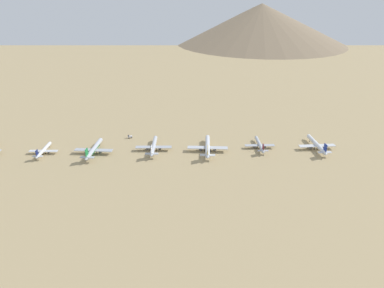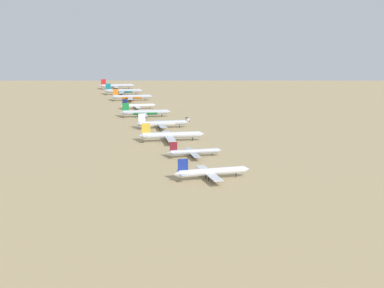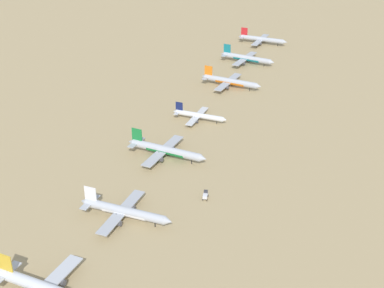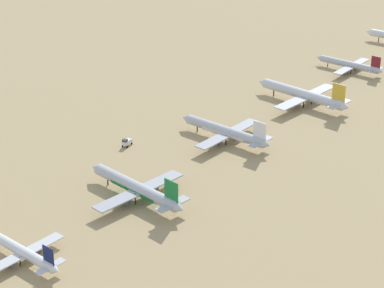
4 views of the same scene
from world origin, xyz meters
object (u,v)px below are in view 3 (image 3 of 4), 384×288
object	(u,v)px
parked_jet_8	(262,39)
parked_jet_3	(124,211)
parked_jet_5	(199,116)
parked_jet_7	(246,58)
parked_jet_6	(230,81)
service_truck	(205,195)
parked_jet_4	(165,150)

from	to	relation	value
parked_jet_8	parked_jet_3	bearing A→B (deg)	-90.97
parked_jet_3	parked_jet_5	xyz separation A→B (m)	(0.15, 122.71, -1.02)
parked_jet_3	parked_jet_7	world-z (taller)	parked_jet_7
parked_jet_7	parked_jet_3	bearing A→B (deg)	-90.95
parked_jet_6	service_truck	bearing A→B (deg)	-79.92
parked_jet_5	parked_jet_7	bearing A→B (deg)	88.20
parked_jet_3	parked_jet_6	xyz separation A→B (m)	(4.75, 189.75, 0.01)
parked_jet_3	parked_jet_5	world-z (taller)	parked_jet_3
parked_jet_7	parked_jet_8	world-z (taller)	parked_jet_7
parked_jet_5	service_truck	bearing A→B (deg)	-70.30
parked_jet_8	parked_jet_6	bearing A→B (deg)	-90.24
parked_jet_7	parked_jet_6	bearing A→B (deg)	-89.40
parked_jet_8	service_truck	distance (m)	279.82
parked_jet_5	parked_jet_8	size ratio (longest dim) A/B	0.81
parked_jet_3	parked_jet_4	distance (m)	66.44
parked_jet_3	parked_jet_7	xyz separation A→B (m)	(4.13, 249.13, 0.02)
parked_jet_4	parked_jet_8	size ratio (longest dim) A/B	1.08
parked_jet_5	service_truck	size ratio (longest dim) A/B	7.22
parked_jet_3	parked_jet_4	xyz separation A→B (m)	(-3.06, 66.36, 0.20)
parked_jet_6	parked_jet_5	bearing A→B (deg)	-93.93
parked_jet_7	service_truck	distance (m)	219.99
parked_jet_3	parked_jet_6	size ratio (longest dim) A/B	1.00
parked_jet_4	parked_jet_6	bearing A→B (deg)	86.38
parked_jet_5	parked_jet_3	bearing A→B (deg)	-90.07
parked_jet_4	parked_jet_5	distance (m)	56.45
parked_jet_6	parked_jet_4	bearing A→B (deg)	-93.62
parked_jet_5	service_truck	distance (m)	97.37
parked_jet_6	parked_jet_7	size ratio (longest dim) A/B	1.00
parked_jet_3	parked_jet_4	size ratio (longest dim) A/B	0.96
parked_jet_8	service_truck	bearing A→B (deg)	-84.32
parked_jet_5	parked_jet_6	distance (m)	67.21
parked_jet_3	parked_jet_8	world-z (taller)	parked_jet_3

